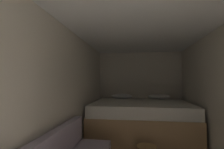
% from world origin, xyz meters
% --- Properties ---
extents(wall_back, '(2.45, 0.05, 2.12)m').
position_xyz_m(wall_back, '(0.00, 4.58, 1.06)').
color(wall_back, beige).
rests_on(wall_back, ground).
extents(wall_left, '(0.05, 5.13, 2.12)m').
position_xyz_m(wall_left, '(-1.20, 1.99, 1.06)').
color(wall_left, beige).
rests_on(wall_left, ground).
extents(ceiling_slab, '(2.45, 5.13, 0.05)m').
position_xyz_m(ceiling_slab, '(0.00, 1.99, 2.15)').
color(ceiling_slab, white).
rests_on(ceiling_slab, wall_left).
extents(bed, '(2.23, 1.73, 0.93)m').
position_xyz_m(bed, '(0.00, 3.65, 0.40)').
color(bed, tan).
rests_on(bed, ground).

